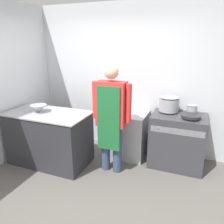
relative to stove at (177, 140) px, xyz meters
The scene contains 11 objects.
ground_plane 1.79m from the stove, 131.66° to the right, with size 14.00×14.00×0.00m, color #5B5651.
wall_back 1.52m from the stove, 161.31° to the left, with size 8.00×0.05×2.70m.
wall_left 2.97m from the stove, behind, with size 0.05×8.00×2.70m.
prep_counter 2.17m from the stove, 161.08° to the right, with size 1.39×0.75×0.90m.
stove is the anchor object (origin of this frame).
fridge_unit 0.90m from the stove, behind, with size 0.71×0.61×0.82m.
person_cook 1.24m from the stove, 149.11° to the right, with size 0.63×0.24×1.71m.
mixing_bowl 2.38m from the stove, 161.86° to the right, with size 0.27×0.27×0.12m.
stock_pot 0.64m from the stove, 150.36° to the left, with size 0.33×0.33×0.27m.
saute_pan 0.53m from the stove, 32.08° to the right, with size 0.29×0.29×0.04m.
sauce_pot 0.58m from the stove, 32.62° to the left, with size 0.16×0.16×0.15m.
Camera 1 is at (1.36, -2.21, 2.02)m, focal length 35.00 mm.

